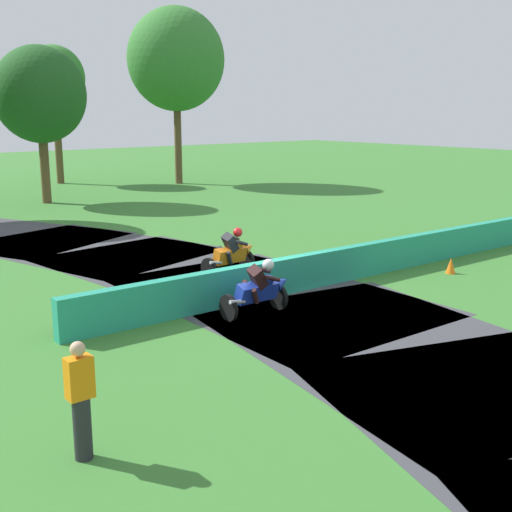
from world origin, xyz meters
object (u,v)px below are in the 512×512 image
at_px(motorcycle_chase_orange, 232,252).
at_px(motorcycle_lead_blue, 260,288).
at_px(track_marshal, 81,401).
at_px(traffic_cone, 451,266).
at_px(tire_stack_mid_a, 72,320).

bearing_deg(motorcycle_chase_orange, motorcycle_lead_blue, -117.75).
distance_m(motorcycle_chase_orange, track_marshal, 9.97).
height_order(motorcycle_chase_orange, traffic_cone, motorcycle_chase_orange).
distance_m(motorcycle_lead_blue, motorcycle_chase_orange, 3.74).
relative_size(motorcycle_lead_blue, track_marshal, 1.04).
relative_size(track_marshal, traffic_cone, 3.70).
bearing_deg(motorcycle_chase_orange, traffic_cone, -37.56).
bearing_deg(traffic_cone, motorcycle_chase_orange, 142.44).
bearing_deg(tire_stack_mid_a, track_marshal, -112.39).
bearing_deg(motorcycle_chase_orange, track_marshal, -138.62).
height_order(motorcycle_lead_blue, tire_stack_mid_a, motorcycle_lead_blue).
bearing_deg(track_marshal, traffic_cone, 13.01).
relative_size(motorcycle_chase_orange, traffic_cone, 3.83).
height_order(motorcycle_chase_orange, track_marshal, track_marshal).
height_order(tire_stack_mid_a, traffic_cone, tire_stack_mid_a).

